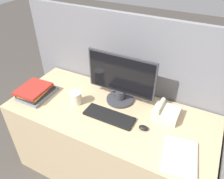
{
  "coord_description": "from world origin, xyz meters",
  "views": [
    {
      "loc": [
        0.61,
        -0.78,
        1.9
      ],
      "look_at": [
        0.01,
        0.39,
        0.95
      ],
      "focal_mm": 35.0,
      "sensor_mm": 36.0,
      "label": 1
    }
  ],
  "objects_px": {
    "monitor": "(121,81)",
    "mouse": "(144,128)",
    "keyboard": "(109,116)",
    "book_stack": "(36,92)",
    "coffee_cup": "(76,98)",
    "desk_telephone": "(165,113)"
  },
  "relations": [
    {
      "from": "monitor",
      "to": "mouse",
      "type": "relative_size",
      "value": 8.0
    },
    {
      "from": "mouse",
      "to": "keyboard",
      "type": "bearing_deg",
      "value": -179.65
    },
    {
      "from": "mouse",
      "to": "book_stack",
      "type": "height_order",
      "value": "book_stack"
    },
    {
      "from": "coffee_cup",
      "to": "desk_telephone",
      "type": "relative_size",
      "value": 0.58
    },
    {
      "from": "keyboard",
      "to": "book_stack",
      "type": "relative_size",
      "value": 1.27
    },
    {
      "from": "monitor",
      "to": "desk_telephone",
      "type": "bearing_deg",
      "value": -4.44
    },
    {
      "from": "coffee_cup",
      "to": "keyboard",
      "type": "bearing_deg",
      "value": -5.21
    },
    {
      "from": "mouse",
      "to": "book_stack",
      "type": "xyz_separation_m",
      "value": [
        -0.96,
        -0.05,
        0.03
      ]
    },
    {
      "from": "monitor",
      "to": "desk_telephone",
      "type": "relative_size",
      "value": 3.04
    },
    {
      "from": "mouse",
      "to": "coffee_cup",
      "type": "bearing_deg",
      "value": 177.37
    },
    {
      "from": "mouse",
      "to": "coffee_cup",
      "type": "height_order",
      "value": "coffee_cup"
    },
    {
      "from": "coffee_cup",
      "to": "book_stack",
      "type": "height_order",
      "value": "coffee_cup"
    },
    {
      "from": "keyboard",
      "to": "desk_telephone",
      "type": "xyz_separation_m",
      "value": [
        0.38,
        0.2,
        0.03
      ]
    },
    {
      "from": "coffee_cup",
      "to": "book_stack",
      "type": "relative_size",
      "value": 0.35
    },
    {
      "from": "monitor",
      "to": "desk_telephone",
      "type": "xyz_separation_m",
      "value": [
        0.39,
        -0.03,
        -0.15
      ]
    },
    {
      "from": "book_stack",
      "to": "keyboard",
      "type": "bearing_deg",
      "value": 3.75
    },
    {
      "from": "mouse",
      "to": "desk_telephone",
      "type": "distance_m",
      "value": 0.22
    },
    {
      "from": "mouse",
      "to": "desk_telephone",
      "type": "xyz_separation_m",
      "value": [
        0.1,
        0.2,
        0.03
      ]
    },
    {
      "from": "keyboard",
      "to": "desk_telephone",
      "type": "relative_size",
      "value": 2.11
    },
    {
      "from": "monitor",
      "to": "coffee_cup",
      "type": "distance_m",
      "value": 0.39
    },
    {
      "from": "book_stack",
      "to": "monitor",
      "type": "bearing_deg",
      "value": 22.33
    },
    {
      "from": "keyboard",
      "to": "mouse",
      "type": "bearing_deg",
      "value": 0.35
    }
  ]
}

